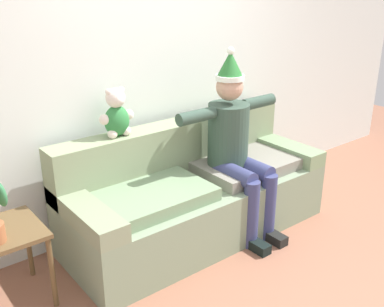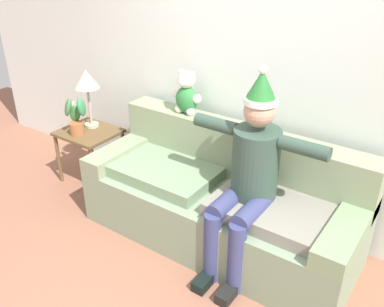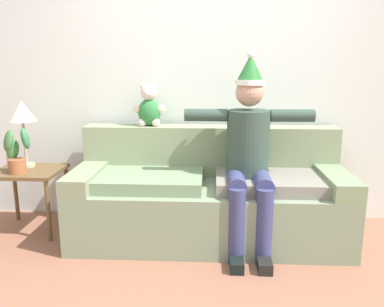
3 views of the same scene
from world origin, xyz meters
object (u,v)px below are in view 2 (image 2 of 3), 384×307
object	(u,v)px
side_table	(89,138)
potted_plant	(76,117)
couch	(222,200)
table_lamp	(87,82)
candle_tall	(74,112)
person_seated	(249,174)
teddy_bear	(186,94)

from	to	relation	value
side_table	potted_plant	size ratio (longest dim) A/B	1.45
couch	side_table	world-z (taller)	couch
table_lamp	potted_plant	xyz separation A→B (m)	(0.02, -0.20, -0.29)
potted_plant	candle_tall	world-z (taller)	potted_plant
candle_tall	side_table	bearing A→B (deg)	7.29
couch	person_seated	xyz separation A→B (m)	(0.31, -0.17, 0.44)
teddy_bear	table_lamp	distance (m)	1.10
couch	side_table	distance (m)	1.58
potted_plant	candle_tall	bearing A→B (deg)	145.14
couch	person_seated	size ratio (longest dim) A/B	1.44
person_seated	teddy_bear	distance (m)	0.99
person_seated	potted_plant	distance (m)	1.92
side_table	candle_tall	distance (m)	0.30
person_seated	table_lamp	xyz separation A→B (m)	(-1.94, 0.30, 0.23)
couch	potted_plant	size ratio (longest dim) A/B	5.81
potted_plant	table_lamp	bearing A→B (deg)	95.98
side_table	couch	bearing A→B (deg)	-1.20
person_seated	table_lamp	world-z (taller)	person_seated
couch	side_table	size ratio (longest dim) A/B	4.01
teddy_bear	side_table	xyz separation A→B (m)	(-1.04, -0.23, -0.61)
side_table	candle_tall	xyz separation A→B (m)	(-0.16, -0.02, 0.26)
table_lamp	candle_tall	bearing A→B (deg)	-130.12
candle_tall	couch	bearing A→B (deg)	-0.44
side_table	person_seated	bearing A→B (deg)	-6.13
side_table	candle_tall	bearing A→B (deg)	-172.71
person_seated	teddy_bear	xyz separation A→B (m)	(-0.85, 0.43, 0.29)
couch	candle_tall	xyz separation A→B (m)	(-1.73, 0.01, 0.38)
teddy_bear	side_table	distance (m)	1.23
couch	potted_plant	world-z (taller)	potted_plant
table_lamp	candle_tall	xyz separation A→B (m)	(-0.10, -0.12, -0.29)
table_lamp	potted_plant	bearing A→B (deg)	-84.02
teddy_bear	potted_plant	xyz separation A→B (m)	(-1.07, -0.34, -0.36)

